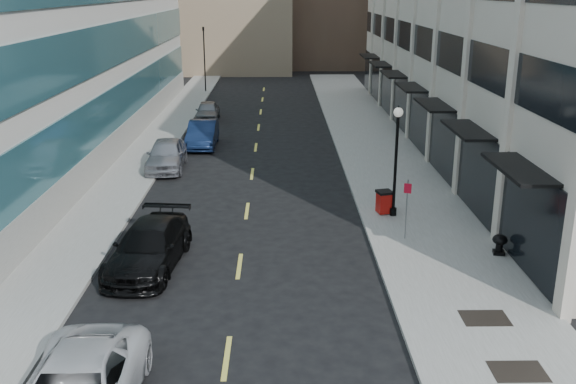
{
  "coord_description": "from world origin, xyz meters",
  "views": [
    {
      "loc": [
        1.44,
        -13.24,
        9.61
      ],
      "look_at": [
        1.78,
        9.55,
        2.31
      ],
      "focal_mm": 40.0,
      "sensor_mm": 36.0,
      "label": 1
    }
  ],
  "objects_px": {
    "car_silver_sedan": "(166,155)",
    "trash_bin": "(384,201)",
    "car_blue_sedan": "(203,134)",
    "urn_planter": "(500,242)",
    "car_black_pickup": "(149,247)",
    "lamppost": "(396,152)",
    "car_grey_sedan": "(208,111)",
    "traffic_signal": "(203,31)",
    "sign_post": "(407,201)"
  },
  "relations": [
    {
      "from": "car_silver_sedan",
      "to": "urn_planter",
      "type": "distance_m",
      "value": 18.94
    },
    {
      "from": "traffic_signal",
      "to": "sign_post",
      "type": "height_order",
      "value": "traffic_signal"
    },
    {
      "from": "car_blue_sedan",
      "to": "car_silver_sedan",
      "type": "bearing_deg",
      "value": -105.39
    },
    {
      "from": "car_grey_sedan",
      "to": "trash_bin",
      "type": "xyz_separation_m",
      "value": [
        9.93,
        -21.41,
        -0.01
      ]
    },
    {
      "from": "car_silver_sedan",
      "to": "urn_planter",
      "type": "bearing_deg",
      "value": -43.2
    },
    {
      "from": "trash_bin",
      "to": "sign_post",
      "type": "relative_size",
      "value": 0.42
    },
    {
      "from": "traffic_signal",
      "to": "trash_bin",
      "type": "bearing_deg",
      "value": -71.68
    },
    {
      "from": "car_silver_sedan",
      "to": "car_grey_sedan",
      "type": "distance_m",
      "value": 13.62
    },
    {
      "from": "car_grey_sedan",
      "to": "trash_bin",
      "type": "distance_m",
      "value": 23.6
    },
    {
      "from": "car_silver_sedan",
      "to": "traffic_signal",
      "type": "bearing_deg",
      "value": 89.23
    },
    {
      "from": "car_black_pickup",
      "to": "lamppost",
      "type": "relative_size",
      "value": 1.13
    },
    {
      "from": "car_black_pickup",
      "to": "car_silver_sedan",
      "type": "xyz_separation_m",
      "value": [
        -1.53,
        13.03,
        0.05
      ]
    },
    {
      "from": "car_blue_sedan",
      "to": "lamppost",
      "type": "bearing_deg",
      "value": -54.26
    },
    {
      "from": "traffic_signal",
      "to": "car_black_pickup",
      "type": "height_order",
      "value": "traffic_signal"
    },
    {
      "from": "car_blue_sedan",
      "to": "trash_bin",
      "type": "bearing_deg",
      "value": -54.8
    },
    {
      "from": "urn_planter",
      "to": "traffic_signal",
      "type": "bearing_deg",
      "value": 110.98
    },
    {
      "from": "car_blue_sedan",
      "to": "urn_planter",
      "type": "distance_m",
      "value": 21.86
    },
    {
      "from": "trash_bin",
      "to": "traffic_signal",
      "type": "bearing_deg",
      "value": 94.15
    },
    {
      "from": "sign_post",
      "to": "traffic_signal",
      "type": "bearing_deg",
      "value": 129.48
    },
    {
      "from": "car_grey_sedan",
      "to": "sign_post",
      "type": "bearing_deg",
      "value": -68.53
    },
    {
      "from": "car_grey_sedan",
      "to": "lamppost",
      "type": "height_order",
      "value": "lamppost"
    },
    {
      "from": "sign_post",
      "to": "urn_planter",
      "type": "height_order",
      "value": "sign_post"
    },
    {
      "from": "sign_post",
      "to": "urn_planter",
      "type": "relative_size",
      "value": 3.18
    },
    {
      "from": "lamppost",
      "to": "urn_planter",
      "type": "relative_size",
      "value": 6.31
    },
    {
      "from": "sign_post",
      "to": "car_silver_sedan",
      "type": "bearing_deg",
      "value": 157.87
    },
    {
      "from": "traffic_signal",
      "to": "car_grey_sedan",
      "type": "height_order",
      "value": "traffic_signal"
    },
    {
      "from": "car_silver_sedan",
      "to": "lamppost",
      "type": "height_order",
      "value": "lamppost"
    },
    {
      "from": "car_silver_sedan",
      "to": "trash_bin",
      "type": "bearing_deg",
      "value": -38.39
    },
    {
      "from": "car_black_pickup",
      "to": "trash_bin",
      "type": "xyz_separation_m",
      "value": [
        9.23,
        5.21,
        -0.08
      ]
    },
    {
      "from": "lamppost",
      "to": "urn_planter",
      "type": "distance_m",
      "value": 5.86
    },
    {
      "from": "trash_bin",
      "to": "car_black_pickup",
      "type": "bearing_deg",
      "value": -164.71
    },
    {
      "from": "car_silver_sedan",
      "to": "car_black_pickup",
      "type": "bearing_deg",
      "value": -85.68
    },
    {
      "from": "traffic_signal",
      "to": "lamppost",
      "type": "distance_m",
      "value": 37.14
    },
    {
      "from": "lamppost",
      "to": "sign_post",
      "type": "xyz_separation_m",
      "value": [
        0.0,
        -2.73,
        -1.27
      ]
    },
    {
      "from": "car_blue_sedan",
      "to": "car_black_pickup",
      "type": "bearing_deg",
      "value": -90.02
    },
    {
      "from": "car_black_pickup",
      "to": "sign_post",
      "type": "relative_size",
      "value": 2.23
    },
    {
      "from": "traffic_signal",
      "to": "car_silver_sedan",
      "type": "bearing_deg",
      "value": -88.38
    },
    {
      "from": "car_grey_sedan",
      "to": "trash_bin",
      "type": "height_order",
      "value": "car_grey_sedan"
    },
    {
      "from": "traffic_signal",
      "to": "car_grey_sedan",
      "type": "distance_m",
      "value": 14.4
    },
    {
      "from": "car_grey_sedan",
      "to": "lamppost",
      "type": "bearing_deg",
      "value": -66.0
    },
    {
      "from": "car_grey_sedan",
      "to": "sign_post",
      "type": "height_order",
      "value": "sign_post"
    },
    {
      "from": "lamppost",
      "to": "urn_planter",
      "type": "bearing_deg",
      "value": -53.36
    },
    {
      "from": "traffic_signal",
      "to": "car_black_pickup",
      "type": "xyz_separation_m",
      "value": [
        2.3,
        -40.03,
        -4.93
      ]
    },
    {
      "from": "car_blue_sedan",
      "to": "car_grey_sedan",
      "type": "relative_size",
      "value": 1.17
    },
    {
      "from": "car_silver_sedan",
      "to": "sign_post",
      "type": "height_order",
      "value": "sign_post"
    },
    {
      "from": "car_silver_sedan",
      "to": "trash_bin",
      "type": "relative_size",
      "value": 4.75
    },
    {
      "from": "car_blue_sedan",
      "to": "trash_bin",
      "type": "xyz_separation_m",
      "value": [
        9.37,
        -13.06,
        -0.1
      ]
    },
    {
      "from": "car_grey_sedan",
      "to": "sign_post",
      "type": "relative_size",
      "value": 1.72
    },
    {
      "from": "sign_post",
      "to": "car_black_pickup",
      "type": "bearing_deg",
      "value": -144.91
    },
    {
      "from": "car_black_pickup",
      "to": "car_grey_sedan",
      "type": "bearing_deg",
      "value": 97.32
    }
  ]
}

